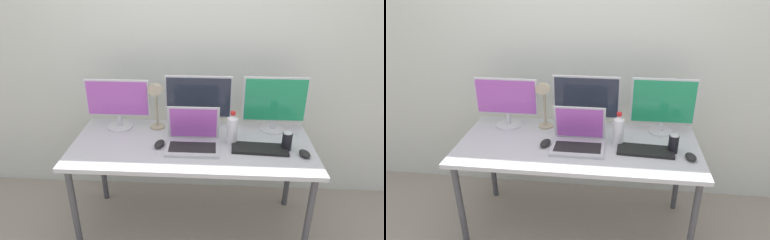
{
  "view_description": "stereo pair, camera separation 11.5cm",
  "coord_description": "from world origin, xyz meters",
  "views": [
    {
      "loc": [
        0.12,
        -2.07,
        1.9
      ],
      "look_at": [
        0.0,
        0.0,
        0.92
      ],
      "focal_mm": 32.0,
      "sensor_mm": 36.0,
      "label": 1
    },
    {
      "loc": [
        0.24,
        -2.06,
        1.9
      ],
      "look_at": [
        0.0,
        0.0,
        0.92
      ],
      "focal_mm": 32.0,
      "sensor_mm": 36.0,
      "label": 2
    }
  ],
  "objects": [
    {
      "name": "work_desk",
      "position": [
        0.0,
        0.0,
        0.68
      ],
      "size": [
        1.66,
        0.74,
        0.74
      ],
      "color": "#424247",
      "rests_on": "ground"
    },
    {
      "name": "monitor_center",
      "position": [
        0.03,
        0.25,
        0.96
      ],
      "size": [
        0.49,
        0.18,
        0.41
      ],
      "color": "silver",
      "rests_on": "work_desk"
    },
    {
      "name": "monitor_right",
      "position": [
        0.58,
        0.24,
        0.96
      ],
      "size": [
        0.46,
        0.18,
        0.41
      ],
      "color": "silver",
      "rests_on": "work_desk"
    },
    {
      "name": "ground_plane",
      "position": [
        0.0,
        0.0,
        0.0
      ],
      "size": [
        16.0,
        16.0,
        0.0
      ],
      "primitive_type": "plane",
      "color": "gray"
    },
    {
      "name": "soda_can_near_keyboard",
      "position": [
        0.64,
        -0.05,
        0.8
      ],
      "size": [
        0.07,
        0.07,
        0.13
      ],
      "color": "black",
      "rests_on": "work_desk"
    },
    {
      "name": "keyboard_main",
      "position": [
        0.46,
        -0.06,
        0.75
      ],
      "size": [
        0.38,
        0.17,
        0.02
      ],
      "primitive_type": "cube",
      "rotation": [
        0.0,
        0.0,
        -0.06
      ],
      "color": "black",
      "rests_on": "work_desk"
    },
    {
      "name": "mouse_by_laptop",
      "position": [
        0.74,
        -0.13,
        0.76
      ],
      "size": [
        0.09,
        0.11,
        0.04
      ],
      "primitive_type": "ellipsoid",
      "rotation": [
        0.0,
        0.0,
        0.25
      ],
      "color": "black",
      "rests_on": "work_desk"
    },
    {
      "name": "wall_back",
      "position": [
        0.0,
        0.59,
        1.3
      ],
      "size": [
        7.0,
        0.08,
        2.6
      ],
      "primitive_type": "cube",
      "color": "silver",
      "rests_on": "ground"
    },
    {
      "name": "water_bottle",
      "position": [
        0.27,
        0.03,
        0.85
      ],
      "size": [
        0.08,
        0.08,
        0.24
      ],
      "color": "silver",
      "rests_on": "work_desk"
    },
    {
      "name": "monitor_left",
      "position": [
        -0.56,
        0.22,
        0.95
      ],
      "size": [
        0.47,
        0.19,
        0.38
      ],
      "color": "silver",
      "rests_on": "work_desk"
    },
    {
      "name": "mouse_by_keyboard",
      "position": [
        -0.22,
        -0.06,
        0.76
      ],
      "size": [
        0.09,
        0.12,
        0.04
      ],
      "primitive_type": "ellipsoid",
      "rotation": [
        0.0,
        0.0,
        -0.26
      ],
      "color": "black",
      "rests_on": "work_desk"
    },
    {
      "name": "laptop_silver",
      "position": [
        0.01,
        -0.03,
        0.8
      ],
      "size": [
        0.35,
        0.26,
        0.27
      ],
      "color": "#B7B7BC",
      "rests_on": "work_desk"
    },
    {
      "name": "desk_lamp",
      "position": [
        -0.27,
        0.19,
        1.01
      ],
      "size": [
        0.11,
        0.18,
        0.4
      ],
      "color": "tan",
      "rests_on": "work_desk"
    }
  ]
}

